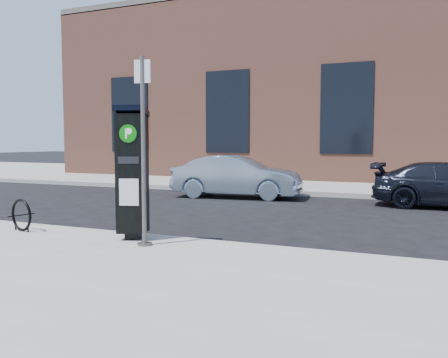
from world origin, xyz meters
The scene contains 9 objects.
ground centered at (0.00, 0.00, 0.00)m, with size 120.00×120.00×0.00m, color black.
sidewalk_far centered at (0.00, 14.00, 0.07)m, with size 60.00×12.00×0.15m, color gray.
curb_near centered at (0.00, -0.02, 0.07)m, with size 60.00×0.12×0.16m, color #9E9B93.
curb_far centered at (0.00, 8.02, 0.07)m, with size 60.00×0.12×0.16m, color #9E9B93.
building centered at (0.00, 17.00, 4.15)m, with size 28.00×10.05×8.25m.
parking_kiosk centered at (-1.35, -0.40, 1.25)m, with size 0.60×0.57×2.15m.
sign_pole centered at (-0.92, -0.72, 1.56)m, with size 0.25×0.23×2.84m.
bike_rack centered at (-3.54, -0.62, 0.43)m, with size 0.58×0.16×0.58m.
car_silver centered at (-2.43, 6.75, 0.65)m, with size 1.37×3.94×1.30m, color #7F92A2.
Camera 1 is at (3.05, -6.77, 1.73)m, focal length 38.00 mm.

